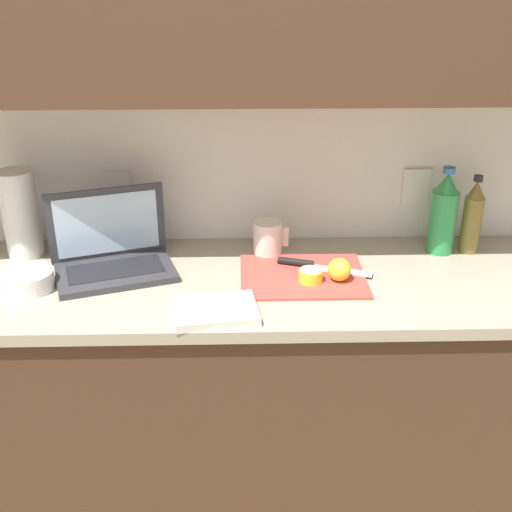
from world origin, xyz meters
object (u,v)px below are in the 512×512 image
(measuring_cup, at_px, (268,238))
(paper_towel_roll, at_px, (20,214))
(cutting_board, at_px, (303,276))
(bowl_white, at_px, (28,280))
(laptop, at_px, (112,252))
(bottle_green_soda, at_px, (444,214))
(lemon_whole_beside, at_px, (339,270))
(lemon_half_cut, at_px, (311,275))
(bottle_oil_tall, at_px, (472,218))
(knife, at_px, (308,264))

(measuring_cup, relative_size, paper_towel_roll, 0.40)
(measuring_cup, height_order, paper_towel_roll, paper_towel_roll)
(cutting_board, xyz_separation_m, measuring_cup, (-0.10, 0.16, 0.05))
(cutting_board, distance_m, bowl_white, 0.79)
(laptop, distance_m, bottle_green_soda, 1.03)
(lemon_whole_beside, bearing_deg, bottle_green_soda, 30.63)
(cutting_board, distance_m, lemon_whole_beside, 0.11)
(lemon_whole_beside, bearing_deg, bowl_white, -178.94)
(lemon_half_cut, bearing_deg, bottle_green_soda, 25.99)
(laptop, xyz_separation_m, bowl_white, (-0.22, -0.12, -0.03))
(lemon_whole_beside, bearing_deg, paper_towel_roll, 167.27)
(measuring_cup, xyz_separation_m, bowl_white, (-0.69, -0.22, -0.03))
(lemon_whole_beside, xyz_separation_m, bottle_green_soda, (0.35, 0.21, 0.09))
(cutting_board, xyz_separation_m, bottle_oil_tall, (0.55, 0.17, 0.11))
(measuring_cup, bearing_deg, bottle_green_soda, 0.88)
(bowl_white, bearing_deg, cutting_board, 3.81)
(paper_towel_roll, bearing_deg, laptop, -21.15)
(knife, bearing_deg, bottle_green_soda, 33.53)
(laptop, distance_m, cutting_board, 0.58)
(lemon_whole_beside, xyz_separation_m, paper_towel_roll, (-0.97, 0.22, 0.10))
(measuring_cup, bearing_deg, laptop, -168.42)
(bottle_oil_tall, relative_size, measuring_cup, 2.27)
(bottle_green_soda, relative_size, measuring_cup, 2.51)
(lemon_whole_beside, xyz_separation_m, bottle_oil_tall, (0.45, 0.21, 0.07))
(bottle_oil_tall, height_order, bowl_white, bottle_oil_tall)
(knife, distance_m, measuring_cup, 0.17)
(cutting_board, xyz_separation_m, bowl_white, (-0.79, -0.05, 0.02))
(knife, bearing_deg, bowl_white, -154.51)
(knife, xyz_separation_m, lemon_whole_beside, (0.08, -0.09, 0.03))
(lemon_whole_beside, bearing_deg, knife, 132.64)
(laptop, relative_size, paper_towel_roll, 1.44)
(knife, relative_size, paper_towel_roll, 1.02)
(lemon_half_cut, height_order, bottle_green_soda, bottle_green_soda)
(bottle_green_soda, distance_m, bottle_oil_tall, 0.09)
(laptop, bearing_deg, bowl_white, -169.15)
(bottle_green_soda, bearing_deg, measuring_cup, -179.12)
(cutting_board, xyz_separation_m, paper_towel_roll, (-0.86, 0.18, 0.13))
(knife, xyz_separation_m, bowl_white, (-0.81, -0.11, 0.01))
(bottle_green_soda, xyz_separation_m, measuring_cup, (-0.55, -0.01, -0.07))
(bottle_oil_tall, distance_m, bowl_white, 1.36)
(cutting_board, height_order, bottle_oil_tall, bottle_oil_tall)
(measuring_cup, distance_m, paper_towel_roll, 0.77)
(laptop, height_order, cutting_board, laptop)
(knife, distance_m, paper_towel_roll, 0.90)
(laptop, relative_size, bottle_oil_tall, 1.57)
(cutting_board, bearing_deg, paper_towel_roll, 168.10)
(lemon_half_cut, distance_m, paper_towel_roll, 0.92)
(bottle_oil_tall, distance_m, paper_towel_roll, 1.41)
(knife, xyz_separation_m, measuring_cup, (-0.12, 0.11, 0.04))
(cutting_board, bearing_deg, lemon_whole_beside, -19.52)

